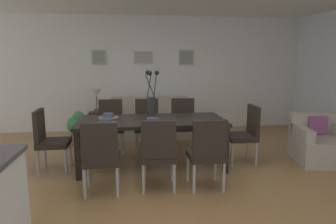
{
  "coord_description": "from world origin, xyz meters",
  "views": [
    {
      "loc": [
        -0.43,
        -3.83,
        1.65
      ],
      "look_at": [
        0.17,
        0.97,
        0.79
      ],
      "focal_mm": 32.45,
      "sensor_mm": 36.0,
      "label": 1
    }
  ],
  "objects_px": {
    "dining_chair_far_right": "(147,122)",
    "potted_plant": "(77,126)",
    "dining_chair_mid_right": "(183,121)",
    "bowl_near_right": "(108,115)",
    "dining_chair_head_east": "(246,131)",
    "framed_picture_left": "(99,57)",
    "dining_table": "(152,124)",
    "side_table": "(98,124)",
    "table_lamp": "(96,95)",
    "dining_chair_far_left": "(159,151)",
    "framed_picture_center": "(143,57)",
    "dining_chair_head_west": "(48,137)",
    "armchair": "(321,144)",
    "dining_chair_mid_left": "(207,151)",
    "dining_chair_near_left": "(101,154)",
    "bowl_near_left": "(106,121)",
    "framed_picture_right": "(186,57)",
    "dining_chair_near_right": "(111,123)",
    "centerpiece_vase": "(152,101)",
    "bowl_far_left": "(153,120)",
    "sofa": "(151,122)"
  },
  "relations": [
    {
      "from": "dining_chair_far_right",
      "to": "potted_plant",
      "type": "distance_m",
      "value": 1.39
    },
    {
      "from": "dining_chair_far_right",
      "to": "dining_chair_mid_right",
      "type": "distance_m",
      "value": 0.67
    },
    {
      "from": "dining_chair_far_right",
      "to": "bowl_near_right",
      "type": "xyz_separation_m",
      "value": [
        -0.64,
        -0.65,
        0.27
      ]
    },
    {
      "from": "dining_chair_mid_right",
      "to": "dining_chair_head_east",
      "type": "height_order",
      "value": "same"
    },
    {
      "from": "dining_chair_mid_right",
      "to": "framed_picture_left",
      "type": "xyz_separation_m",
      "value": [
        -1.63,
        1.62,
        1.16
      ]
    },
    {
      "from": "dining_table",
      "to": "side_table",
      "type": "relative_size",
      "value": 4.23
    },
    {
      "from": "dining_chair_far_right",
      "to": "table_lamp",
      "type": "xyz_separation_m",
      "value": [
        -1.0,
        1.09,
        0.38
      ]
    },
    {
      "from": "dining_chair_far_left",
      "to": "framed_picture_center",
      "type": "bearing_deg",
      "value": 90.37
    },
    {
      "from": "dining_chair_far_left",
      "to": "dining_chair_head_west",
      "type": "bearing_deg",
      "value": 150.86
    },
    {
      "from": "armchair",
      "to": "framed_picture_left",
      "type": "relative_size",
      "value": 2.73
    },
    {
      "from": "dining_chair_mid_left",
      "to": "framed_picture_center",
      "type": "bearing_deg",
      "value": 100.42
    },
    {
      "from": "dining_chair_near_left",
      "to": "dining_chair_head_west",
      "type": "distance_m",
      "value": 1.24
    },
    {
      "from": "framed_picture_left",
      "to": "potted_plant",
      "type": "bearing_deg",
      "value": -106.14
    },
    {
      "from": "bowl_near_left",
      "to": "bowl_near_right",
      "type": "xyz_separation_m",
      "value": [
        0.0,
        0.44,
        0.0
      ]
    },
    {
      "from": "framed_picture_center",
      "to": "framed_picture_right",
      "type": "distance_m",
      "value": 0.99
    },
    {
      "from": "dining_chair_far_left",
      "to": "bowl_near_left",
      "type": "relative_size",
      "value": 5.41
    },
    {
      "from": "dining_chair_far_left",
      "to": "armchair",
      "type": "bearing_deg",
      "value": 15.64
    },
    {
      "from": "bowl_near_left",
      "to": "side_table",
      "type": "height_order",
      "value": "bowl_near_left"
    },
    {
      "from": "bowl_near_right",
      "to": "dining_chair_near_right",
      "type": "bearing_deg",
      "value": 90.65
    },
    {
      "from": "centerpiece_vase",
      "to": "armchair",
      "type": "relative_size",
      "value": 0.79
    },
    {
      "from": "bowl_far_left",
      "to": "framed_picture_center",
      "type": "distance_m",
      "value": 2.87
    },
    {
      "from": "dining_chair_mid_left",
      "to": "dining_chair_head_west",
      "type": "height_order",
      "value": "same"
    },
    {
      "from": "bowl_near_left",
      "to": "dining_chair_head_west",
      "type": "bearing_deg",
      "value": 166.43
    },
    {
      "from": "dining_chair_mid_left",
      "to": "table_lamp",
      "type": "bearing_deg",
      "value": 119.72
    },
    {
      "from": "sofa",
      "to": "dining_chair_mid_left",
      "type": "bearing_deg",
      "value": -79.88
    },
    {
      "from": "dining_chair_far_left",
      "to": "centerpiece_vase",
      "type": "bearing_deg",
      "value": 91.35
    },
    {
      "from": "dining_chair_near_right",
      "to": "framed_picture_center",
      "type": "distance_m",
      "value": 2.09
    },
    {
      "from": "dining_table",
      "to": "framed_picture_right",
      "type": "xyz_separation_m",
      "value": [
        0.99,
        2.5,
        1.0
      ]
    },
    {
      "from": "dining_chair_near_right",
      "to": "centerpiece_vase",
      "type": "distance_m",
      "value": 1.23
    },
    {
      "from": "dining_table",
      "to": "dining_chair_mid_left",
      "type": "xyz_separation_m",
      "value": [
        0.63,
        -0.93,
        -0.16
      ]
    },
    {
      "from": "armchair",
      "to": "potted_plant",
      "type": "bearing_deg",
      "value": 160.59
    },
    {
      "from": "bowl_near_left",
      "to": "framed_picture_right",
      "type": "height_order",
      "value": "framed_picture_right"
    },
    {
      "from": "dining_table",
      "to": "centerpiece_vase",
      "type": "xyz_separation_m",
      "value": [
        0.0,
        0.0,
        0.35
      ]
    },
    {
      "from": "dining_chair_near_right",
      "to": "dining_chair_mid_left",
      "type": "height_order",
      "value": "same"
    },
    {
      "from": "bowl_near_right",
      "to": "sofa",
      "type": "distance_m",
      "value": 1.94
    },
    {
      "from": "potted_plant",
      "to": "dining_chair_mid_left",
      "type": "bearing_deg",
      "value": -48.77
    },
    {
      "from": "dining_chair_far_left",
      "to": "bowl_far_left",
      "type": "bearing_deg",
      "value": 91.9
    },
    {
      "from": "dining_chair_near_right",
      "to": "framed_picture_left",
      "type": "height_order",
      "value": "framed_picture_left"
    },
    {
      "from": "dining_table",
      "to": "dining_chair_head_west",
      "type": "distance_m",
      "value": 1.53
    },
    {
      "from": "dining_chair_near_right",
      "to": "dining_table",
      "type": "bearing_deg",
      "value": -53.4
    },
    {
      "from": "sofa",
      "to": "framed_picture_center",
      "type": "xyz_separation_m",
      "value": [
        -0.12,
        0.58,
        1.39
      ]
    },
    {
      "from": "framed_picture_left",
      "to": "framed_picture_center",
      "type": "distance_m",
      "value": 0.99
    },
    {
      "from": "dining_chair_head_west",
      "to": "dining_chair_head_east",
      "type": "bearing_deg",
      "value": -0.01
    },
    {
      "from": "centerpiece_vase",
      "to": "framed_picture_center",
      "type": "bearing_deg",
      "value": 90.02
    },
    {
      "from": "dining_chair_mid_right",
      "to": "table_lamp",
      "type": "height_order",
      "value": "table_lamp"
    },
    {
      "from": "dining_chair_near_left",
      "to": "framed_picture_center",
      "type": "bearing_deg",
      "value": 78.76
    },
    {
      "from": "dining_table",
      "to": "dining_chair_far_right",
      "type": "height_order",
      "value": "dining_chair_far_right"
    },
    {
      "from": "dining_chair_near_right",
      "to": "dining_chair_far_right",
      "type": "height_order",
      "value": "same"
    },
    {
      "from": "dining_chair_near_left",
      "to": "dining_chair_head_west",
      "type": "relative_size",
      "value": 1.0
    },
    {
      "from": "dining_chair_head_east",
      "to": "armchair",
      "type": "distance_m",
      "value": 1.25
    }
  ]
}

